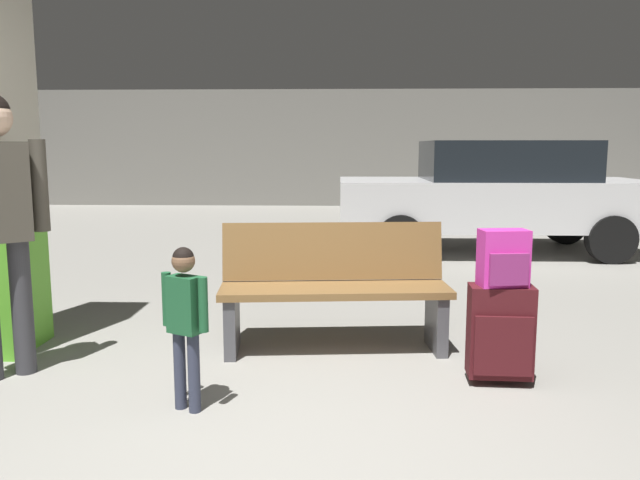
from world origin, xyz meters
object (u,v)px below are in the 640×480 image
Objects in this scene: suitcase at (500,332)px; backpack_bright at (504,259)px; bench at (334,288)px; parked_car_near at (494,193)px; child at (185,311)px.

suitcase is 1.78× the size of backpack_bright.
bench is 2.71× the size of suitcase.
parked_car_near reaches higher than backpack_bright.
backpack_bright is 5.02m from parked_car_near.
suitcase is at bearing -102.74° from parked_car_near.
bench is at bearing 147.67° from backpack_bright.
parked_car_near is at bearing 77.26° from suitcase.
child is at bearing -118.51° from parked_car_near.
parked_car_near reaches higher than suitcase.
backpack_bright is 1.87m from child.
suitcase is at bearing 160.78° from backpack_bright.
bench is 1.81× the size of child.
suitcase is 0.45m from backpack_bright.
bench is 4.82× the size of backpack_bright.
child is (-0.79, -1.10, 0.11)m from bench.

